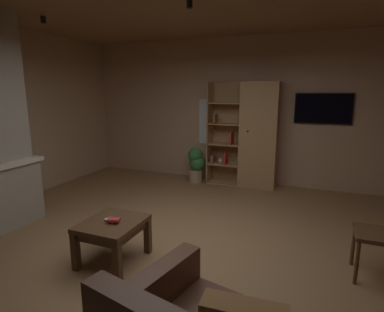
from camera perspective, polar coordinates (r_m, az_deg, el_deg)
floor at (r=3.79m, az=-2.35°, el=-17.11°), size 6.56×6.18×0.02m
wall_back at (r=6.30m, az=9.31°, el=8.08°), size 6.68×0.06×2.85m
window_pane_back at (r=6.43m, az=4.38°, el=6.26°), size 0.72×0.01×0.92m
bookshelf_cabinet at (r=6.02m, az=11.34°, el=3.62°), size 1.33×0.41×1.99m
coffee_table at (r=3.52m, az=-14.36°, el=-12.88°), size 0.59×0.67×0.46m
table_book_0 at (r=3.49m, az=-14.62°, el=-11.33°), size 0.14×0.11×0.02m
table_book_1 at (r=3.43m, az=-14.22°, el=-11.28°), size 0.15×0.12×0.02m
potted_floor_plant at (r=6.30m, az=0.77°, el=-1.37°), size 0.35×0.34×0.71m
wall_mounted_tv at (r=6.08m, az=22.96°, el=8.03°), size 0.97×0.06×0.55m
track_light_spot_0 at (r=5.07m, az=-25.67°, el=21.65°), size 0.07×0.07×0.09m
track_light_spot_1 at (r=3.88m, az=-0.46°, el=26.14°), size 0.07×0.07×0.09m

